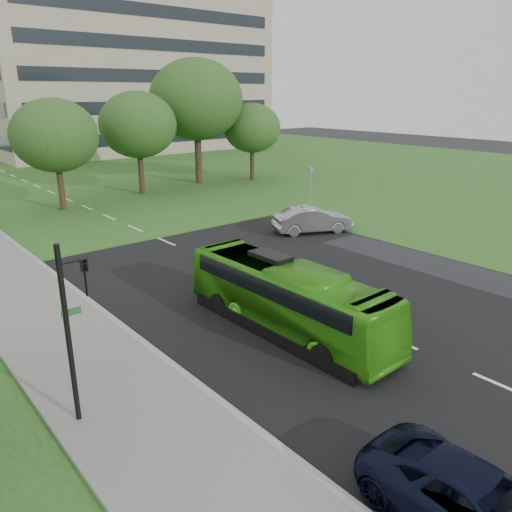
# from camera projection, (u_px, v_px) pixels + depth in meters

# --- Properties ---
(ground) EXTENTS (160.00, 160.00, 0.00)m
(ground) POSITION_uv_depth(u_px,v_px,m) (350.00, 321.00, 19.38)
(ground) COLOR black
(ground) RESTS_ON ground
(street_surfaces) EXTENTS (120.00, 120.00, 0.15)m
(street_surfaces) POSITION_uv_depth(u_px,v_px,m) (100.00, 216.00, 35.72)
(street_surfaces) COLOR black
(street_surfaces) RESTS_ON ground
(office_building) EXTENTS (40.10, 20.10, 25.00)m
(office_building) POSITION_uv_depth(u_px,v_px,m) (127.00, 63.00, 73.99)
(office_building) COLOR gray
(office_building) RESTS_ON ground
(tree_park_b) EXTENTS (6.19, 6.19, 8.11)m
(tree_park_b) POSITION_uv_depth(u_px,v_px,m) (55.00, 136.00, 35.94)
(tree_park_b) COLOR black
(tree_park_b) RESTS_ON ground
(tree_park_c) EXTENTS (6.48, 6.48, 8.60)m
(tree_park_c) POSITION_uv_depth(u_px,v_px,m) (138.00, 125.00, 41.82)
(tree_park_c) COLOR black
(tree_park_c) RESTS_ON ground
(tree_park_d) EXTENTS (8.70, 8.70, 11.51)m
(tree_park_d) POSITION_uv_depth(u_px,v_px,m) (196.00, 100.00, 46.28)
(tree_park_d) COLOR black
(tree_park_d) RESTS_ON ground
(tree_park_e) EXTENTS (5.61, 5.61, 7.48)m
(tree_park_e) POSITION_uv_depth(u_px,v_px,m) (252.00, 128.00, 49.04)
(tree_park_e) COLOR black
(tree_park_e) RESTS_ON ground
(bus) EXTENTS (2.31, 9.29, 2.58)m
(bus) POSITION_uv_depth(u_px,v_px,m) (287.00, 298.00, 18.28)
(bus) COLOR green
(bus) RESTS_ON ground
(sedan) EXTENTS (5.22, 3.60, 1.63)m
(sedan) POSITION_uv_depth(u_px,v_px,m) (312.00, 220.00, 31.42)
(sedan) COLOR #999A9E
(sedan) RESTS_ON ground
(suv) EXTENTS (2.25, 4.87, 1.35)m
(suv) POSITION_uv_depth(u_px,v_px,m) (479.00, 506.00, 9.86)
(suv) COLOR black
(suv) RESTS_ON ground
(traffic_light) EXTENTS (0.80, 0.20, 5.03)m
(traffic_light) POSITION_uv_depth(u_px,v_px,m) (73.00, 321.00, 12.58)
(traffic_light) COLOR black
(traffic_light) RESTS_ON ground
(camera_pole) EXTENTS (0.35, 0.31, 3.68)m
(camera_pole) POSITION_uv_depth(u_px,v_px,m) (310.00, 187.00, 33.47)
(camera_pole) COLOR gray
(camera_pole) RESTS_ON ground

